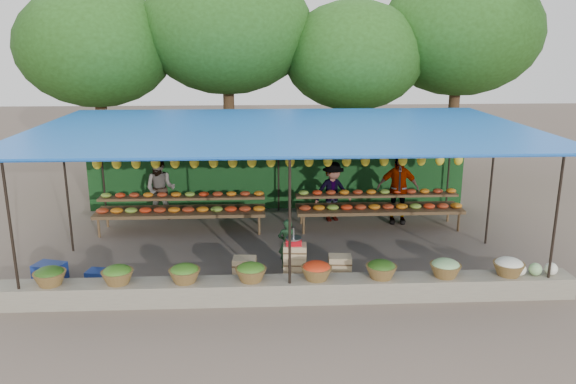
{
  "coord_description": "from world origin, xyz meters",
  "views": [
    {
      "loc": [
        -0.51,
        -12.25,
        4.64
      ],
      "look_at": [
        0.13,
        0.2,
        1.27
      ],
      "focal_mm": 35.0,
      "sensor_mm": 36.0,
      "label": 1
    }
  ],
  "objects_px": {
    "weighing_scale": "(294,241)",
    "blue_crate_back": "(50,272)",
    "blue_crate_front": "(99,277)",
    "vendor_seated": "(287,244)",
    "crate_counter": "(293,266)"
  },
  "relations": [
    {
      "from": "blue_crate_front",
      "to": "vendor_seated",
      "type": "bearing_deg",
      "value": 20.23
    },
    {
      "from": "blue_crate_back",
      "to": "weighing_scale",
      "type": "bearing_deg",
      "value": 13.98
    },
    {
      "from": "weighing_scale",
      "to": "blue_crate_front",
      "type": "bearing_deg",
      "value": 179.08
    },
    {
      "from": "weighing_scale",
      "to": "blue_crate_back",
      "type": "bearing_deg",
      "value": 176.46
    },
    {
      "from": "blue_crate_front",
      "to": "weighing_scale",
      "type": "bearing_deg",
      "value": 9.86
    },
    {
      "from": "crate_counter",
      "to": "weighing_scale",
      "type": "relative_size",
      "value": 6.96
    },
    {
      "from": "vendor_seated",
      "to": "crate_counter",
      "type": "bearing_deg",
      "value": 99.2
    },
    {
      "from": "weighing_scale",
      "to": "vendor_seated",
      "type": "relative_size",
      "value": 0.32
    },
    {
      "from": "crate_counter",
      "to": "weighing_scale",
      "type": "distance_m",
      "value": 0.54
    },
    {
      "from": "weighing_scale",
      "to": "blue_crate_front",
      "type": "xyz_separation_m",
      "value": [
        -3.83,
        0.06,
        -0.71
      ]
    },
    {
      "from": "weighing_scale",
      "to": "vendor_seated",
      "type": "distance_m",
      "value": 0.76
    },
    {
      "from": "vendor_seated",
      "to": "blue_crate_front",
      "type": "height_order",
      "value": "vendor_seated"
    },
    {
      "from": "crate_counter",
      "to": "vendor_seated",
      "type": "relative_size",
      "value": 2.21
    },
    {
      "from": "vendor_seated",
      "to": "blue_crate_front",
      "type": "bearing_deg",
      "value": 11.29
    },
    {
      "from": "crate_counter",
      "to": "vendor_seated",
      "type": "xyz_separation_m",
      "value": [
        -0.09,
        0.68,
        0.23
      ]
    }
  ]
}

